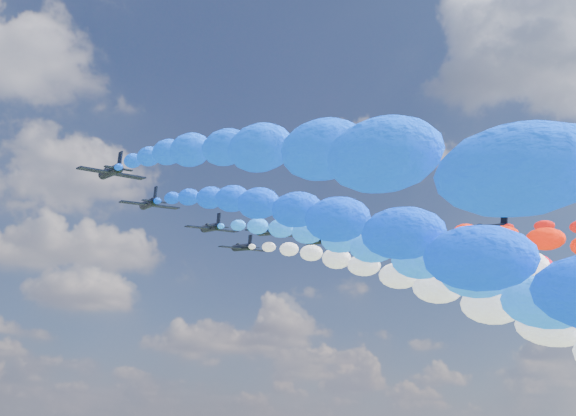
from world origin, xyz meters
name	(u,v)px	position (x,y,z in m)	size (l,w,h in m)	color
jet_0	(111,172)	(-33.32, -6.42, 95.16)	(9.50, 12.73, 2.81)	black
trail_0	(285,194)	(-33.32, -65.28, 74.03)	(5.55, 112.70, 45.69)	blue
jet_1	(149,204)	(-24.34, 5.97, 95.16)	(9.50, 12.73, 2.81)	black
trail_1	(318,250)	(-24.34, -52.90, 74.03)	(5.55, 112.70, 45.69)	#0537DB
jet_2	(211,228)	(-10.29, 15.16, 95.16)	(9.50, 12.73, 2.81)	black
trail_2	(396,283)	(-10.29, -43.71, 74.03)	(5.55, 112.70, 45.69)	#166FFF
jet_3	(270,232)	(0.57, 12.97, 95.16)	(9.50, 12.73, 2.81)	black
trail_3	(492,288)	(0.57, -45.90, 74.03)	(5.55, 112.70, 45.69)	white
jet_4	(242,247)	(0.32, 26.20, 95.16)	(9.50, 12.73, 2.81)	black
trail_4	(419,307)	(0.32, -32.67, 74.03)	(5.55, 112.70, 45.69)	white
jet_5	(319,241)	(11.79, 14.84, 95.16)	(9.50, 12.73, 2.81)	black
trail_5	(557,299)	(11.79, -44.03, 74.03)	(5.55, 112.70, 45.69)	#F7092A
jet_6	(389,232)	(20.83, 3.84, 95.16)	(9.50, 12.73, 2.81)	black
jet_7	(488,228)	(35.63, -6.33, 95.16)	(9.50, 12.73, 2.81)	black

